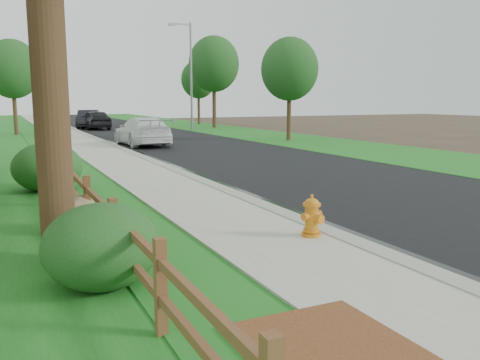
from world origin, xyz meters
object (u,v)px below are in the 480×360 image
white_suv (142,131)px  dark_car_mid (95,120)px  fire_hydrant (312,217)px  streetlight (189,70)px  ranch_fence (78,190)px

white_suv → dark_car_mid: bearing=-92.1°
fire_hydrant → streetlight: streetlight is taller
ranch_fence → streetlight: (12.15, 26.74, 4.06)m
fire_hydrant → streetlight: bearing=74.1°
white_suv → dark_car_mid: (0.26, 16.09, 0.03)m
white_suv → ranch_fence: bearing=69.8°
dark_car_mid → streetlight: (6.29, -5.54, 3.86)m
white_suv → dark_car_mid: 16.09m
fire_hydrant → streetlight: size_ratio=0.09×
dark_car_mid → streetlight: bearing=135.7°
dark_car_mid → streetlight: size_ratio=0.56×
fire_hydrant → dark_car_mid: dark_car_mid is taller
ranch_fence → fire_hydrant: (3.50, -3.55, -0.17)m
ranch_fence → fire_hydrant: size_ratio=22.49×
fire_hydrant → white_suv: (2.10, 19.75, 0.34)m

